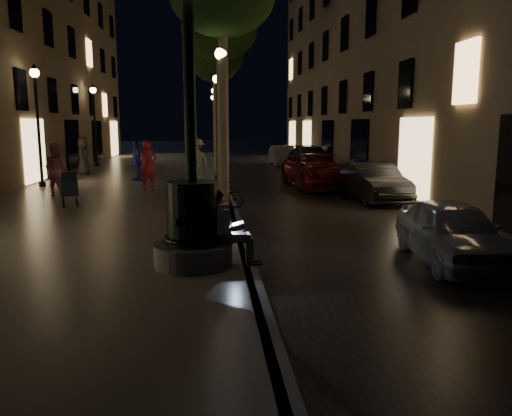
{
  "coord_description": "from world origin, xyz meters",
  "views": [
    {
      "loc": [
        -0.69,
        -6.69,
        2.69
      ],
      "look_at": [
        0.22,
        3.0,
        1.04
      ],
      "focal_mm": 35.0,
      "sensor_mm": 36.0,
      "label": 1
    }
  ],
  "objects": [
    {
      "name": "tree_third",
      "position": [
        -0.3,
        20.0,
        6.14
      ],
      "size": [
        3.0,
        3.0,
        7.2
      ],
      "color": "#6B604C",
      "rests_on": "promenade"
    },
    {
      "name": "stroller",
      "position": [
        -4.96,
        8.92,
        0.78
      ],
      "size": [
        0.69,
        1.15,
        1.16
      ],
      "rotation": [
        0.0,
        0.0,
        0.29
      ],
      "color": "black",
      "rests_on": "promenade"
    },
    {
      "name": "bicycle",
      "position": [
        -0.4,
        8.21,
        0.62
      ],
      "size": [
        1.69,
        1.2,
        0.84
      ],
      "primitive_type": "imported",
      "rotation": [
        0.0,
        0.0,
        1.13
      ],
      "color": "black",
      "rests_on": "promenade"
    },
    {
      "name": "pedestrian_pink",
      "position": [
        -6.0,
        11.21,
        1.12
      ],
      "size": [
        1.09,
        0.98,
        1.84
      ],
      "primitive_type": "imported",
      "rotation": [
        0.0,
        0.0,
        2.75
      ],
      "color": "#C2677A",
      "rests_on": "promenade"
    },
    {
      "name": "pedestrian_white",
      "position": [
        -1.2,
        15.45,
        1.12
      ],
      "size": [
        1.36,
        1.29,
        1.85
      ],
      "primitive_type": "imported",
      "rotation": [
        0.0,
        0.0,
        3.83
      ],
      "color": "white",
      "rests_on": "promenade"
    },
    {
      "name": "car_front",
      "position": [
        4.0,
        2.4,
        0.62
      ],
      "size": [
        1.83,
        3.76,
        1.24
      ],
      "primitive_type": "imported",
      "rotation": [
        0.0,
        0.0,
        -0.1
      ],
      "color": "#A7ABAF",
      "rests_on": "ground"
    },
    {
      "name": "lamp_left_b",
      "position": [
        -7.4,
        14.0,
        3.24
      ],
      "size": [
        0.36,
        0.36,
        4.81
      ],
      "color": "black",
      "rests_on": "promenade"
    },
    {
      "name": "tree_second",
      "position": [
        -0.2,
        14.0,
        6.33
      ],
      "size": [
        3.0,
        3.0,
        7.4
      ],
      "color": "#6B604C",
      "rests_on": "promenade"
    },
    {
      "name": "lamp_curb_d",
      "position": [
        -0.3,
        32.0,
        3.24
      ],
      "size": [
        0.36,
        0.36,
        4.81
      ],
      "color": "black",
      "rests_on": "promenade"
    },
    {
      "name": "lamp_left_c",
      "position": [
        -7.4,
        24.0,
        3.24
      ],
      "size": [
        0.36,
        0.36,
        4.81
      ],
      "color": "black",
      "rests_on": "promenade"
    },
    {
      "name": "cobble_lane",
      "position": [
        3.0,
        15.0,
        0.01
      ],
      "size": [
        6.0,
        45.0,
        0.02
      ],
      "primitive_type": "cube",
      "color": "black",
      "rests_on": "ground"
    },
    {
      "name": "pedestrian_blue",
      "position": [
        -3.9,
        15.87,
        1.08
      ],
      "size": [
        0.84,
        1.11,
        1.76
      ],
      "primitive_type": "imported",
      "rotation": [
        0.0,
        0.0,
        5.17
      ],
      "color": "#282C95",
      "rests_on": "promenade"
    },
    {
      "name": "tree_far",
      "position": [
        -0.22,
        26.0,
        6.43
      ],
      "size": [
        3.0,
        3.0,
        7.5
      ],
      "color": "#6B604C",
      "rests_on": "promenade"
    },
    {
      "name": "fountain_lamppost",
      "position": [
        -1.0,
        2.0,
        1.21
      ],
      "size": [
        1.4,
        1.4,
        5.21
      ],
      "color": "#59595B",
      "rests_on": "promenade"
    },
    {
      "name": "building_right",
      "position": [
        10.0,
        18.0,
        7.5
      ],
      "size": [
        8.0,
        36.0,
        15.0
      ],
      "primitive_type": "cube",
      "color": "#77634A",
      "rests_on": "ground"
    },
    {
      "name": "ground",
      "position": [
        0.0,
        15.0,
        0.0
      ],
      "size": [
        120.0,
        120.0,
        0.0
      ],
      "primitive_type": "plane",
      "color": "black",
      "rests_on": "ground"
    },
    {
      "name": "lamp_curb_c",
      "position": [
        -0.3,
        24.0,
        3.24
      ],
      "size": [
        0.36,
        0.36,
        4.81
      ],
      "color": "black",
      "rests_on": "promenade"
    },
    {
      "name": "lamp_curb_a",
      "position": [
        -0.3,
        8.0,
        3.24
      ],
      "size": [
        0.36,
        0.36,
        4.81
      ],
      "color": "black",
      "rests_on": "promenade"
    },
    {
      "name": "pedestrian_red",
      "position": [
        -2.96,
        12.32,
        1.15
      ],
      "size": [
        0.83,
        0.77,
        1.89
      ],
      "primitive_type": "imported",
      "rotation": [
        0.0,
        0.0,
        0.61
      ],
      "color": "red",
      "rests_on": "promenade"
    },
    {
      "name": "car_rear",
      "position": [
        5.1,
        21.44,
        0.72
      ],
      "size": [
        2.33,
        5.1,
        1.45
      ],
      "primitive_type": "imported",
      "rotation": [
        0.0,
        0.0,
        0.06
      ],
      "color": "#333338",
      "rests_on": "ground"
    },
    {
      "name": "seated_man_laptop",
      "position": [
        -0.39,
        2.0,
        0.91
      ],
      "size": [
        0.96,
        0.33,
        1.33
      ],
      "color": "tan",
      "rests_on": "promenade"
    },
    {
      "name": "promenade",
      "position": [
        -4.0,
        15.0,
        0.1
      ],
      "size": [
        8.0,
        45.0,
        0.2
      ],
      "primitive_type": "cube",
      "color": "slate",
      "rests_on": "ground"
    },
    {
      "name": "car_third",
      "position": [
        4.0,
        13.9,
        0.73
      ],
      "size": [
        2.8,
        5.41,
        1.46
      ],
      "primitive_type": "imported",
      "rotation": [
        0.0,
        0.0,
        0.07
      ],
      "color": "maroon",
      "rests_on": "ground"
    },
    {
      "name": "car_fifth",
      "position": [
        4.08,
        25.48,
        0.66
      ],
      "size": [
        1.42,
        3.99,
        1.31
      ],
      "primitive_type": "imported",
      "rotation": [
        0.0,
        0.0,
        0.01
      ],
      "color": "#A1A09C",
      "rests_on": "ground"
    },
    {
      "name": "lamp_curb_b",
      "position": [
        -0.3,
        16.0,
        3.24
      ],
      "size": [
        0.36,
        0.36,
        4.81
      ],
      "color": "black",
      "rests_on": "promenade"
    },
    {
      "name": "curb_strip",
      "position": [
        0.0,
        15.0,
        0.1
      ],
      "size": [
        0.25,
        45.0,
        0.2
      ],
      "primitive_type": "cube",
      "color": "#59595B",
      "rests_on": "ground"
    },
    {
      "name": "pedestrian_dark",
      "position": [
        -6.85,
        18.59,
        1.12
      ],
      "size": [
        0.59,
        0.9,
        1.84
      ],
      "primitive_type": "imported",
      "rotation": [
        0.0,
        0.0,
        1.58
      ],
      "color": "#36353B",
      "rests_on": "promenade"
    },
    {
      "name": "car_second",
      "position": [
        5.07,
        10.32,
        0.67
      ],
      "size": [
        1.56,
        4.14,
        1.35
      ],
      "primitive_type": "imported",
      "rotation": [
        0.0,
        0.0,
        0.03
      ],
      "color": "black",
      "rests_on": "ground"
    }
  ]
}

